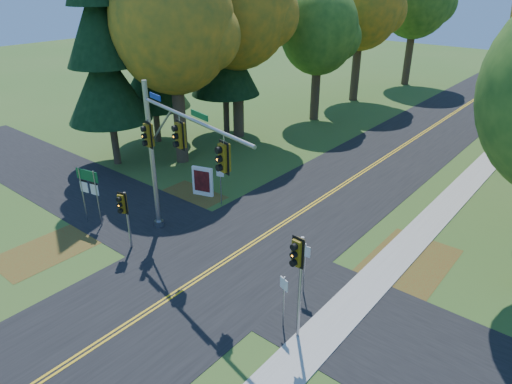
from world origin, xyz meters
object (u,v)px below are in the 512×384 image
Objects in this scene: traffic_mast at (170,149)px; info_kiosk at (203,181)px; east_signal_pole at (298,264)px; route_sign_cluster at (89,185)px.

info_kiosk is (-2.98, 4.75, -4.16)m from traffic_mast.
info_kiosk is (-11.47, 6.52, -2.48)m from east_signal_pole.
east_signal_pole reaches higher than info_kiosk.
route_sign_cluster reaches higher than info_kiosk.
traffic_mast is 6.98m from info_kiosk.
info_kiosk is at bearing 59.86° from route_sign_cluster.
traffic_mast is 1.90× the size of east_signal_pole.
traffic_mast reaches higher than east_signal_pole.
route_sign_cluster is 1.74× the size of info_kiosk.
route_sign_cluster is (-13.60, 0.27, -1.12)m from east_signal_pole.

